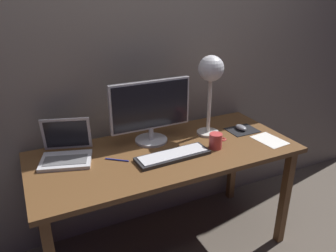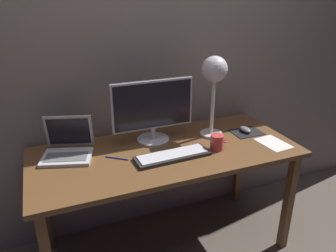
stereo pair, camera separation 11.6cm
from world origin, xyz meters
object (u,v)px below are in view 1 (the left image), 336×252
desk_lamp (211,75)px  pen (117,160)px  mouse (241,127)px  laptop (66,148)px  coffee_mug (216,141)px  monitor (151,109)px  keyboard_main (173,156)px

desk_lamp → pen: size_ratio=3.74×
mouse → desk_lamp: bearing=167.9°
laptop → mouse: 1.15m
pen → mouse: bearing=2.8°
mouse → pen: size_ratio=0.69×
coffee_mug → monitor: bearing=140.8°
coffee_mug → pen: 0.60m
monitor → mouse: size_ratio=5.39×
keyboard_main → pen: 0.32m
mouse → keyboard_main: bearing=-166.1°
monitor → pen: 0.38m
pen → desk_lamp: bearing=8.1°
pen → laptop: bearing=147.1°
laptop → desk_lamp: (0.91, -0.07, 0.34)m
coffee_mug → laptop: bearing=162.3°
desk_lamp → coffee_mug: desk_lamp is taller
desk_lamp → laptop: bearing=175.9°
desk_lamp → mouse: (0.24, -0.05, -0.38)m
monitor → coffee_mug: (0.32, -0.26, -0.17)m
monitor → coffee_mug: monitor is taller
pen → monitor: bearing=28.6°
keyboard_main → laptop: size_ratio=1.32×
keyboard_main → laptop: bearing=154.3°
desk_lamp → keyboard_main: bearing=-151.3°
coffee_mug → keyboard_main: bearing=179.2°
keyboard_main → desk_lamp: (0.36, 0.20, 0.39)m
monitor → desk_lamp: size_ratio=0.99×
mouse → coffee_mug: bearing=-153.6°
monitor → coffee_mug: size_ratio=4.52×
desk_lamp → pen: 0.78m
keyboard_main → desk_lamp: size_ratio=0.85×
keyboard_main → mouse: (0.60, 0.15, 0.01)m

